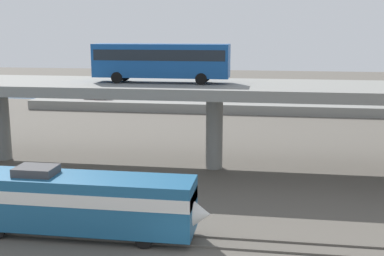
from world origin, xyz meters
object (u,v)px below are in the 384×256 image
parked_car_3 (99,94)px  parked_car_2 (241,95)px  parked_car_5 (152,92)px  train_locomotive (87,201)px  transit_bus_on_overpass (161,59)px  parked_car_7 (322,95)px  parked_car_1 (195,92)px  parked_car_6 (92,90)px

parked_car_3 → parked_car_2: bearing=-174.5°
parked_car_5 → train_locomotive: bearing=-80.8°
transit_bus_on_overpass → parked_car_5: 38.03m
parked_car_2 → parked_car_5: 14.80m
parked_car_7 → parked_car_1: bearing=178.2°
parked_car_6 → parked_car_7: bearing=-1.6°
train_locomotive → parked_car_6: 56.27m
train_locomotive → parked_car_3: (-16.28, 48.29, -0.01)m
parked_car_6 → train_locomotive: bearing=-70.3°
parked_car_2 → parked_car_7: 12.62m
parked_car_1 → parked_car_7: size_ratio=0.94×
transit_bus_on_overpass → parked_car_1: 37.48m
train_locomotive → parked_car_5: train_locomotive is taller
parked_car_1 → parked_car_6: 17.68m
parked_car_1 → parked_car_6: same height
train_locomotive → parked_car_1: train_locomotive is taller
transit_bus_on_overpass → parked_car_7: 40.79m
train_locomotive → transit_bus_on_overpass: transit_bus_on_overpass is taller
train_locomotive → parked_car_7: 55.24m
parked_car_1 → parked_car_7: (20.13, -0.64, 0.00)m
parked_car_6 → parked_car_7: 37.82m
transit_bus_on_overpass → train_locomotive: bearing=-94.1°
train_locomotive → parked_car_2: (6.27, 50.45, -0.01)m
transit_bus_on_overpass → parked_car_2: 35.68m
parked_car_2 → parked_car_7: same height
train_locomotive → parked_car_2: size_ratio=3.47×
parked_car_7 → parked_car_3: bearing=-174.1°
parked_car_6 → parked_car_7: size_ratio=0.91×
transit_bus_on_overpass → parked_car_5: size_ratio=2.62×
train_locomotive → parked_car_3: train_locomotive is taller
parked_car_1 → parked_car_5: 7.16m
parked_car_2 → parked_car_5: same height
train_locomotive → parked_car_5: size_ratio=3.36×
train_locomotive → parked_car_1: (-1.32, 52.58, -0.01)m
parked_car_3 → parked_car_5: size_ratio=0.99×
parked_car_5 → parked_car_7: same height
transit_bus_on_overpass → parked_car_3: (-17.43, 32.34, -7.52)m
parked_car_3 → parked_car_6: 5.41m
parked_car_5 → parked_car_2: bearing=-5.9°
parked_car_1 → parked_car_2: 7.89m
parked_car_5 → parked_car_6: same height
parked_car_7 → parked_car_5: bearing=179.9°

